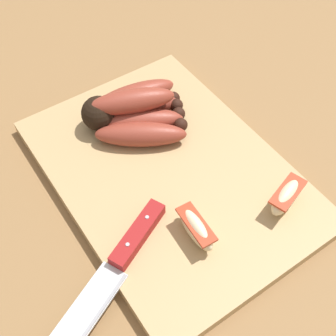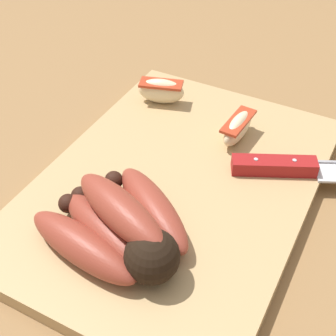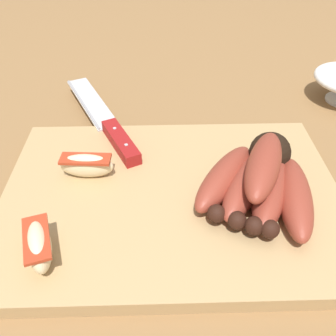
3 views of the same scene
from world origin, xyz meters
The scene contains 6 objects.
ground_plane centered at (0.00, 0.00, 0.00)m, with size 6.00×6.00×0.00m, color olive.
cutting_board centered at (0.01, 0.00, 0.01)m, with size 0.42×0.30×0.02m, color tan.
banana_bunch centered at (0.12, -0.01, 0.04)m, with size 0.16×0.17×0.07m.
chefs_knife centered at (-0.08, 0.14, 0.03)m, with size 0.15×0.27×0.02m.
apple_wedge_near centered at (-0.09, 0.03, 0.04)m, with size 0.07×0.03×0.03m.
apple_wedge_middle centered at (-0.12, -0.09, 0.04)m, with size 0.04×0.07×0.04m.
Camera 2 is at (0.38, 0.18, 0.40)m, focal length 51.18 mm.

